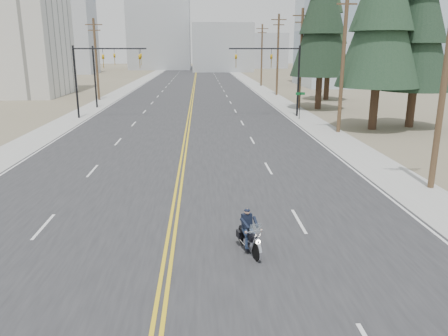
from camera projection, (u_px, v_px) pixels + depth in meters
name	position (u px, v px, depth m)	size (l,w,h in m)	color
ground_plane	(165.00, 275.00, 13.31)	(400.00, 400.00, 0.00)	#776D56
road	(194.00, 86.00, 80.73)	(20.00, 200.00, 0.01)	#303033
sidewalk_left	(131.00, 86.00, 80.13)	(3.00, 200.00, 0.01)	#A5A5A0
sidewalk_right	(256.00, 86.00, 81.33)	(3.00, 200.00, 0.01)	#A5A5A0
traffic_mast_left	(96.00, 67.00, 42.36)	(7.10, 0.26, 7.00)	black
traffic_mast_right	(279.00, 67.00, 43.29)	(7.10, 0.26, 7.00)	black
traffic_mast_far	(109.00, 65.00, 50.06)	(6.10, 0.26, 7.00)	black
street_sign	(300.00, 101.00, 42.29)	(0.90, 0.06, 2.62)	black
utility_pole_a	(446.00, 70.00, 20.15)	(2.20, 0.30, 11.00)	brown
utility_pole_b	(343.00, 58.00, 34.53)	(2.20, 0.30, 11.50)	brown
utility_pole_c	(301.00, 58.00, 49.05)	(2.20, 0.30, 11.00)	brown
utility_pole_d	(278.00, 54.00, 63.43)	(2.20, 0.30, 11.50)	brown
utility_pole_e	(262.00, 54.00, 79.87)	(2.20, 0.30, 11.00)	brown
utility_pole_left	(96.00, 58.00, 57.44)	(2.20, 0.30, 10.50)	brown
glass_building	(368.00, 30.00, 79.76)	(24.00, 16.00, 20.00)	#9EB5CC
haze_bldg_a	(67.00, 32.00, 119.35)	(14.00, 12.00, 22.00)	#B7BCC6
haze_bldg_b	(222.00, 48.00, 132.27)	(18.00, 14.00, 14.00)	#ADB2B7
haze_bldg_c	(342.00, 40.00, 118.96)	(16.00, 12.00, 18.00)	#B7BCC6
haze_bldg_d	(160.00, 29.00, 144.10)	(20.00, 15.00, 26.00)	#ADB2B7
haze_bldg_e	(266.00, 51.00, 157.50)	(14.00, 14.00, 12.00)	#B7BCC6
haze_bldg_f	(33.00, 44.00, 133.81)	(12.00, 12.00, 16.00)	#ADB2B7
motorcyclist	(250.00, 232.00, 14.65)	(0.80, 1.88, 1.47)	black
conifer_near	(383.00, 1.00, 34.77)	(6.83, 6.83, 18.09)	#382619
conifer_mid	(421.00, 17.00, 36.18)	(6.01, 6.01, 16.02)	#382619
conifer_tall	(323.00, 11.00, 47.42)	(6.67, 6.67, 18.53)	#382619
conifer_far	(330.00, 27.00, 56.87)	(6.13, 6.13, 16.41)	#382619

